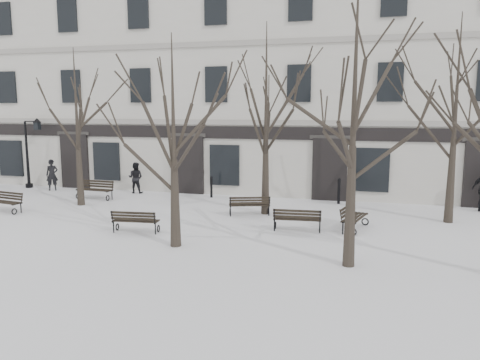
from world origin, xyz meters
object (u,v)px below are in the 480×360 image
(bench_1, at_px, (135,220))
(lamp_post, at_px, (31,148))
(bench_5, at_px, (353,216))
(bench_0, at_px, (5,201))
(tree_1, at_px, (173,116))
(bench_3, at_px, (95,189))
(bench_2, at_px, (297,219))
(bench_4, at_px, (250,205))
(tree_2, at_px, (355,84))

(bench_1, bearing_deg, lamp_post, -42.07)
(bench_1, height_order, bench_5, bench_5)
(bench_0, bearing_deg, bench_1, -4.01)
(tree_1, height_order, bench_3, tree_1)
(bench_2, xyz_separation_m, bench_4, (-2.19, 1.95, -0.01))
(bench_1, bearing_deg, bench_3, -53.39)
(bench_0, xyz_separation_m, bench_5, (14.05, 0.76, 0.02))
(tree_1, distance_m, tree_2, 5.38)
(bench_1, bearing_deg, tree_2, 161.16)
(bench_2, bearing_deg, lamp_post, -24.31)
(tree_1, relative_size, bench_1, 3.94)
(bench_4, bearing_deg, bench_3, -29.42)
(bench_3, xyz_separation_m, bench_5, (11.97, -2.69, -0.01))
(bench_0, height_order, bench_5, bench_5)
(bench_2, relative_size, bench_5, 0.94)
(bench_1, relative_size, lamp_post, 0.44)
(bench_2, relative_size, lamp_post, 0.45)
(bench_3, bearing_deg, bench_4, -7.31)
(bench_1, distance_m, bench_2, 5.62)
(tree_1, relative_size, bench_3, 3.62)
(bench_0, xyz_separation_m, bench_1, (6.80, -1.63, -0.02))
(bench_4, height_order, bench_5, bench_5)
(bench_1, bearing_deg, bench_4, -137.99)
(tree_1, height_order, bench_0, tree_1)
(tree_2, xyz_separation_m, bench_3, (-11.97, 6.70, -4.40))
(tree_1, relative_size, tree_2, 0.83)
(tree_1, bearing_deg, bench_1, 150.67)
(tree_2, xyz_separation_m, bench_4, (-4.06, 5.19, -4.44))
(tree_1, xyz_separation_m, lamp_post, (-11.71, 8.13, -1.87))
(tree_1, bearing_deg, bench_2, 38.62)
(bench_2, distance_m, bench_4, 2.93)
(bench_0, relative_size, lamp_post, 0.46)
(tree_2, height_order, bench_3, tree_2)
(tree_1, bearing_deg, tree_2, -5.55)
(bench_5, bearing_deg, lamp_post, 88.88)
(bench_0, xyz_separation_m, lamp_post, (-2.95, 5.40, 1.71))
(lamp_post, bearing_deg, tree_1, -34.78)
(tree_2, relative_size, bench_2, 4.61)
(bench_2, bearing_deg, bench_3, -23.55)
(tree_2, distance_m, bench_3, 14.40)
(tree_2, bearing_deg, bench_1, 167.43)
(bench_3, bearing_deg, bench_1, -43.61)
(bench_3, height_order, bench_5, bench_3)
(bench_0, height_order, bench_4, bench_0)
(tree_1, xyz_separation_m, bench_0, (-8.76, 2.73, -3.58))
(bench_3, relative_size, lamp_post, 0.48)
(tree_2, height_order, bench_1, tree_2)
(bench_1, xyz_separation_m, lamp_post, (-9.75, 7.03, 1.73))
(bench_4, bearing_deg, bench_0, -7.60)
(bench_1, relative_size, bench_4, 0.96)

